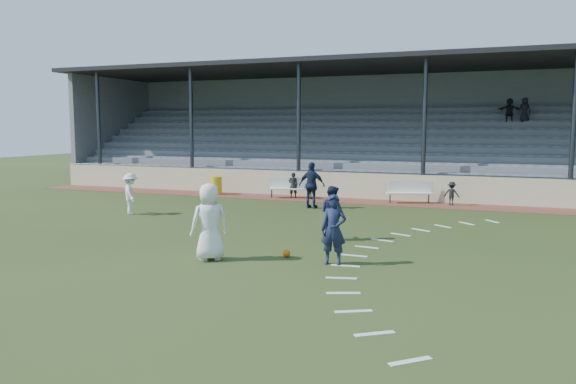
# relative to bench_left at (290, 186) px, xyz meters

# --- Properties ---
(ground) EXTENTS (90.00, 90.00, 0.00)m
(ground) POSITION_rel_bench_left_xyz_m (3.01, -10.56, -0.58)
(ground) COLOR #2A3A17
(ground) RESTS_ON ground
(cinder_track) EXTENTS (34.00, 2.00, 0.02)m
(cinder_track) POSITION_rel_bench_left_xyz_m (3.01, -0.06, -0.57)
(cinder_track) COLOR brown
(cinder_track) RESTS_ON ground
(retaining_wall) EXTENTS (34.00, 0.18, 1.20)m
(retaining_wall) POSITION_rel_bench_left_xyz_m (3.01, 0.99, 0.02)
(retaining_wall) COLOR beige
(retaining_wall) RESTS_ON ground
(bench_left) EXTENTS (2.03, 1.03, 0.95)m
(bench_left) POSITION_rel_bench_left_xyz_m (0.00, 0.00, 0.00)
(bench_left) COLOR white
(bench_left) RESTS_ON cinder_track
(bench_right) EXTENTS (2.02, 1.12, 0.95)m
(bench_right) POSITION_rel_bench_left_xyz_m (5.58, 0.25, 0.00)
(bench_right) COLOR white
(bench_right) RESTS_ON cinder_track
(trash_bin) EXTENTS (0.55, 0.55, 0.88)m
(trash_bin) POSITION_rel_bench_left_xyz_m (-3.93, -0.07, -0.13)
(trash_bin) COLOR yellow
(trash_bin) RESTS_ON cinder_track
(football) EXTENTS (0.20, 0.20, 0.20)m
(football) POSITION_rel_bench_left_xyz_m (4.24, -11.34, -0.48)
(football) COLOR orange
(football) RESTS_ON ground
(player_white_lead) EXTENTS (1.13, 1.12, 1.97)m
(player_white_lead) POSITION_rel_bench_left_xyz_m (2.52, -12.33, 0.40)
(player_white_lead) COLOR white
(player_white_lead) RESTS_ON ground
(player_navy_lead) EXTENTS (0.66, 0.45, 1.74)m
(player_navy_lead) POSITION_rel_bench_left_xyz_m (5.60, -11.65, 0.28)
(player_navy_lead) COLOR #151E3B
(player_navy_lead) RESTS_ON ground
(player_navy_mid) EXTENTS (0.98, 0.89, 1.63)m
(player_navy_mid) POSITION_rel_bench_left_xyz_m (4.67, -8.68, 0.23)
(player_navy_mid) COLOR #151E3B
(player_navy_mid) RESTS_ON ground
(player_white_wing) EXTENTS (1.14, 1.16, 1.60)m
(player_white_wing) POSITION_rel_bench_left_xyz_m (-3.99, -6.85, 0.22)
(player_white_wing) COLOR white
(player_white_wing) RESTS_ON ground
(player_navy_wing) EXTENTS (1.14, 0.51, 1.92)m
(player_navy_wing) POSITION_rel_bench_left_xyz_m (2.01, -2.76, 0.38)
(player_navy_wing) COLOR #151E3B
(player_navy_wing) RESTS_ON ground
(sub_left_near) EXTENTS (0.50, 0.41, 1.20)m
(sub_left_near) POSITION_rel_bench_left_xyz_m (0.12, 0.05, 0.04)
(sub_left_near) COLOR black
(sub_left_near) RESTS_ON cinder_track
(sub_left_far) EXTENTS (0.63, 0.34, 1.03)m
(sub_left_far) POSITION_rel_bench_left_xyz_m (1.03, -0.15, -0.05)
(sub_left_far) COLOR black
(sub_left_far) RESTS_ON cinder_track
(sub_right) EXTENTS (0.70, 0.46, 1.02)m
(sub_right) POSITION_rel_bench_left_xyz_m (7.37, 0.13, -0.06)
(sub_right) COLOR black
(sub_right) RESTS_ON cinder_track
(grandstand) EXTENTS (34.60, 9.00, 6.61)m
(grandstand) POSITION_rel_bench_left_xyz_m (3.01, 5.70, 1.62)
(grandstand) COLOR slate
(grandstand) RESTS_ON ground
(penalty_arc) EXTENTS (3.89, 14.63, 0.01)m
(penalty_arc) POSITION_rel_bench_left_xyz_m (7.13, -10.56, -0.58)
(penalty_arc) COLOR white
(penalty_arc) RESTS_ON ground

